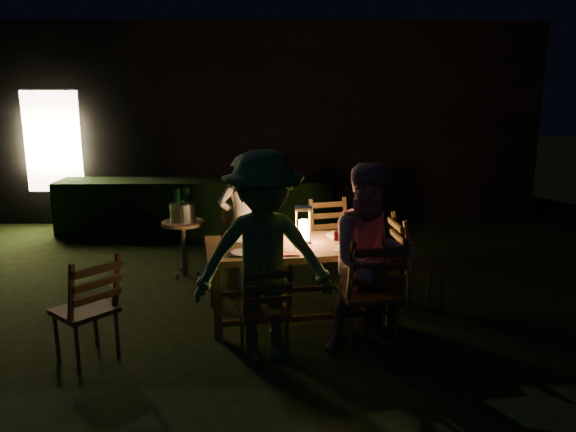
{
  "coord_description": "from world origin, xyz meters",
  "views": [
    {
      "loc": [
        0.83,
        -4.84,
        2.23
      ],
      "look_at": [
        0.9,
        0.61,
        0.96
      ],
      "focal_mm": 35.0,
      "sensor_mm": 36.0,
      "label": 1
    }
  ],
  "objects_px": {
    "person_opp_right": "(371,260)",
    "lantern": "(303,226)",
    "person_opp_left": "(264,258)",
    "chair_far_left": "(245,265)",
    "chair_spare": "(87,328)",
    "ice_bucket": "(183,212)",
    "person_house_side": "(244,223)",
    "chair_near_left": "(264,325)",
    "bottle_bucket_b": "(187,207)",
    "dining_table": "(299,251)",
    "bottle_bucket_a": "(178,209)",
    "side_table": "(183,228)",
    "bottle_table": "(273,231)",
    "chair_end": "(417,279)",
    "chair_near_right": "(368,312)",
    "chair_far_right": "(333,260)"
  },
  "relations": [
    {
      "from": "bottle_table",
      "to": "chair_near_left",
      "type": "bearing_deg",
      "value": -95.32
    },
    {
      "from": "person_house_side",
      "to": "person_opp_left",
      "type": "relative_size",
      "value": 0.87
    },
    {
      "from": "chair_end",
      "to": "side_table",
      "type": "distance_m",
      "value": 2.75
    },
    {
      "from": "bottle_table",
      "to": "chair_end",
      "type": "bearing_deg",
      "value": 9.25
    },
    {
      "from": "side_table",
      "to": "chair_spare",
      "type": "bearing_deg",
      "value": -101.73
    },
    {
      "from": "chair_end",
      "to": "chair_near_right",
      "type": "bearing_deg",
      "value": -40.9
    },
    {
      "from": "chair_end",
      "to": "bottle_bucket_a",
      "type": "xyz_separation_m",
      "value": [
        -2.59,
        0.98,
        0.53
      ]
    },
    {
      "from": "person_opp_right",
      "to": "lantern",
      "type": "xyz_separation_m",
      "value": [
        -0.53,
        0.79,
        0.09
      ]
    },
    {
      "from": "lantern",
      "to": "person_opp_left",
      "type": "bearing_deg",
      "value": -110.7
    },
    {
      "from": "chair_near_left",
      "to": "chair_near_right",
      "type": "bearing_deg",
      "value": -3.74
    },
    {
      "from": "ice_bucket",
      "to": "lantern",
      "type": "bearing_deg",
      "value": -40.36
    },
    {
      "from": "chair_near_right",
      "to": "person_opp_left",
      "type": "height_order",
      "value": "person_opp_left"
    },
    {
      "from": "person_opp_left",
      "to": "lantern",
      "type": "xyz_separation_m",
      "value": [
        0.35,
        0.94,
        0.03
      ]
    },
    {
      "from": "bottle_table",
      "to": "bottle_bucket_a",
      "type": "relative_size",
      "value": 0.88
    },
    {
      "from": "dining_table",
      "to": "bottle_bucket_a",
      "type": "relative_size",
      "value": 5.93
    },
    {
      "from": "lantern",
      "to": "bottle_bucket_a",
      "type": "distance_m",
      "value": 1.81
    },
    {
      "from": "lantern",
      "to": "bottle_bucket_a",
      "type": "height_order",
      "value": "lantern"
    },
    {
      "from": "chair_far_left",
      "to": "person_house_side",
      "type": "distance_m",
      "value": 0.46
    },
    {
      "from": "dining_table",
      "to": "person_opp_right",
      "type": "xyz_separation_m",
      "value": [
        0.58,
        -0.74,
        0.14
      ]
    },
    {
      "from": "chair_spare",
      "to": "ice_bucket",
      "type": "xyz_separation_m",
      "value": [
        0.44,
        2.13,
        0.49
      ]
    },
    {
      "from": "chair_end",
      "to": "bottle_bucket_b",
      "type": "relative_size",
      "value": 3.13
    },
    {
      "from": "side_table",
      "to": "bottle_table",
      "type": "bearing_deg",
      "value": -49.42
    },
    {
      "from": "chair_far_right",
      "to": "ice_bucket",
      "type": "height_order",
      "value": "chair_far_right"
    },
    {
      "from": "person_opp_right",
      "to": "bottle_bucket_b",
      "type": "bearing_deg",
      "value": 123.63
    },
    {
      "from": "person_opp_left",
      "to": "chair_far_left",
      "type": "bearing_deg",
      "value": 90.01
    },
    {
      "from": "chair_near_left",
      "to": "person_opp_right",
      "type": "height_order",
      "value": "person_opp_right"
    },
    {
      "from": "chair_end",
      "to": "person_opp_left",
      "type": "relative_size",
      "value": 0.57
    },
    {
      "from": "chair_far_left",
      "to": "person_opp_right",
      "type": "bearing_deg",
      "value": 118.55
    },
    {
      "from": "side_table",
      "to": "lantern",
      "type": "bearing_deg",
      "value": -40.36
    },
    {
      "from": "chair_end",
      "to": "lantern",
      "type": "height_order",
      "value": "lantern"
    },
    {
      "from": "chair_near_right",
      "to": "chair_spare",
      "type": "height_order",
      "value": "chair_near_right"
    },
    {
      "from": "person_opp_left",
      "to": "bottle_bucket_a",
      "type": "relative_size",
      "value": 5.45
    },
    {
      "from": "chair_near_left",
      "to": "chair_far_left",
      "type": "height_order",
      "value": "chair_far_left"
    },
    {
      "from": "person_house_side",
      "to": "bottle_bucket_a",
      "type": "xyz_separation_m",
      "value": [
        -0.8,
        0.44,
        0.07
      ]
    },
    {
      "from": "dining_table",
      "to": "lantern",
      "type": "height_order",
      "value": "lantern"
    },
    {
      "from": "chair_spare",
      "to": "bottle_bucket_a",
      "type": "distance_m",
      "value": 2.19
    },
    {
      "from": "side_table",
      "to": "bottle_bucket_b",
      "type": "height_order",
      "value": "bottle_bucket_b"
    },
    {
      "from": "chair_near_right",
      "to": "person_opp_left",
      "type": "distance_m",
      "value": 1.06
    },
    {
      "from": "person_opp_left",
      "to": "side_table",
      "type": "relative_size",
      "value": 2.6
    },
    {
      "from": "chair_far_left",
      "to": "person_opp_left",
      "type": "relative_size",
      "value": 0.57
    },
    {
      "from": "bottle_table",
      "to": "person_opp_left",
      "type": "bearing_deg",
      "value": -94.52
    },
    {
      "from": "person_opp_left",
      "to": "dining_table",
      "type": "bearing_deg",
      "value": 61.24
    },
    {
      "from": "chair_near_right",
      "to": "bottle_table",
      "type": "distance_m",
      "value": 1.18
    },
    {
      "from": "chair_far_left",
      "to": "chair_end",
      "type": "xyz_separation_m",
      "value": [
        1.78,
        -0.49,
        0.0
      ]
    },
    {
      "from": "lantern",
      "to": "bottle_bucket_b",
      "type": "height_order",
      "value": "lantern"
    },
    {
      "from": "chair_end",
      "to": "person_house_side",
      "type": "distance_m",
      "value": 1.92
    },
    {
      "from": "chair_near_left",
      "to": "person_house_side",
      "type": "relative_size",
      "value": 0.59
    },
    {
      "from": "ice_bucket",
      "to": "side_table",
      "type": "bearing_deg",
      "value": 0.0
    },
    {
      "from": "bottle_table",
      "to": "bottle_bucket_b",
      "type": "height_order",
      "value": "bottle_table"
    },
    {
      "from": "lantern",
      "to": "chair_far_left",
      "type": "bearing_deg",
      "value": 133.96
    }
  ]
}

